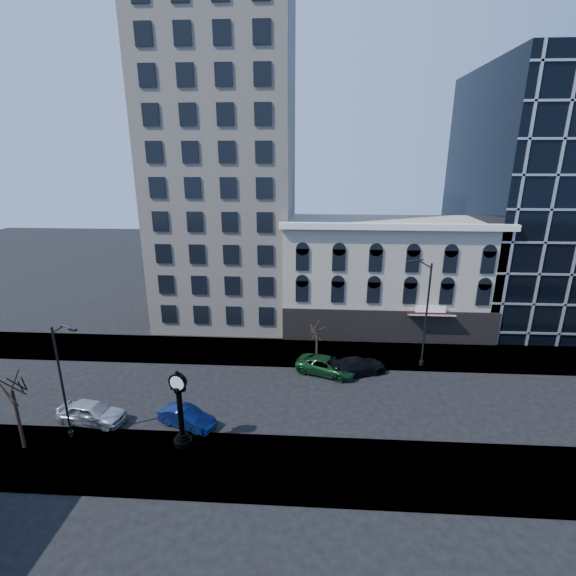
# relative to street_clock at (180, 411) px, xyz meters

# --- Properties ---
(ground) EXTENTS (160.00, 160.00, 0.00)m
(ground) POSITION_rel_street_clock_xyz_m (4.45, 6.24, -2.59)
(ground) COLOR black
(ground) RESTS_ON ground
(sidewalk_far) EXTENTS (160.00, 6.00, 0.12)m
(sidewalk_far) POSITION_rel_street_clock_xyz_m (4.45, 14.24, -2.53)
(sidewalk_far) COLOR #9D998E
(sidewalk_far) RESTS_ON ground
(sidewalk_near) EXTENTS (160.00, 6.00, 0.12)m
(sidewalk_near) POSITION_rel_street_clock_xyz_m (4.45, -1.76, -2.53)
(sidewalk_near) COLOR #9D998E
(sidewalk_near) RESTS_ON ground
(cream_tower) EXTENTS (15.90, 15.40, 42.50)m
(cream_tower) POSITION_rel_street_clock_xyz_m (-1.66, 25.13, 16.73)
(cream_tower) COLOR beige
(cream_tower) RESTS_ON ground
(victorian_row) EXTENTS (22.60, 11.19, 12.50)m
(victorian_row) POSITION_rel_street_clock_xyz_m (16.45, 22.13, 3.41)
(victorian_row) COLOR #AFA490
(victorian_row) RESTS_ON ground
(glass_office) EXTENTS (20.00, 20.15, 28.00)m
(glass_office) POSITION_rel_street_clock_xyz_m (36.45, 27.15, 11.41)
(glass_office) COLOR black
(glass_office) RESTS_ON ground
(street_clock) EXTENTS (1.24, 1.24, 5.45)m
(street_clock) POSITION_rel_street_clock_xyz_m (0.00, 0.00, 0.00)
(street_clock) COLOR black
(street_clock) RESTS_ON sidewalk_near
(street_lamp_near) EXTENTS (2.15, 0.97, 8.64)m
(street_lamp_near) POSITION_rel_street_clock_xyz_m (-7.33, 0.03, 4.05)
(street_lamp_near) COLOR black
(street_lamp_near) RESTS_ON sidewalk_near
(street_lamp_far) EXTENTS (2.66, 0.57, 10.27)m
(street_lamp_far) POSITION_rel_street_clock_xyz_m (17.95, 12.17, 5.29)
(street_lamp_far) COLOR black
(street_lamp_far) RESTS_ON sidewalk_far
(bare_tree_near) EXTENTS (4.01, 4.01, 6.88)m
(bare_tree_near) POSITION_rel_street_clock_xyz_m (-10.40, -1.05, 2.74)
(bare_tree_near) COLOR #322219
(bare_tree_near) RESTS_ON sidewalk_near
(bare_tree_far) EXTENTS (2.33, 2.33, 4.00)m
(bare_tree_far) POSITION_rel_street_clock_xyz_m (9.03, 13.27, 0.54)
(bare_tree_far) COLOR #322219
(bare_tree_far) RESTS_ON sidewalk_far
(car_near_a) EXTENTS (5.12, 2.57, 1.67)m
(car_near_a) POSITION_rel_street_clock_xyz_m (-7.31, 2.02, -1.75)
(car_near_a) COLOR #A5A8AD
(car_near_a) RESTS_ON ground
(car_near_b) EXTENTS (4.49, 2.92, 1.40)m
(car_near_b) POSITION_rel_street_clock_xyz_m (-0.32, 2.07, -1.89)
(car_near_b) COLOR #0C194C
(car_near_b) RESTS_ON ground
(car_far_a) EXTENTS (5.93, 4.16, 1.50)m
(car_far_a) POSITION_rel_street_clock_xyz_m (9.88, 10.38, -1.84)
(car_far_a) COLOR #143F1E
(car_far_a) RESTS_ON ground
(car_far_b) EXTENTS (5.60, 3.85, 1.51)m
(car_far_b) POSITION_rel_street_clock_xyz_m (12.67, 10.50, -1.83)
(car_far_b) COLOR black
(car_far_b) RESTS_ON ground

